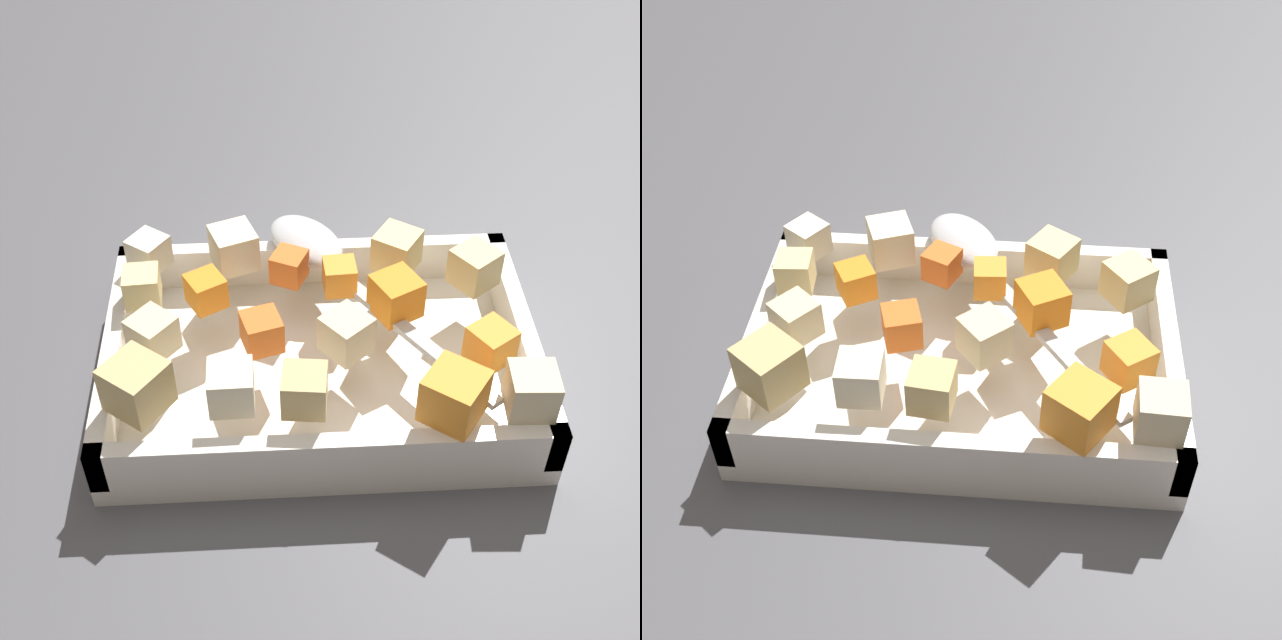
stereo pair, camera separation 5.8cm
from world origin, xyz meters
TOP-DOWN VIEW (x-y plane):
  - ground_plane at (0.00, 0.00)m, footprint 4.00×4.00m
  - baking_dish at (0.02, -0.02)m, footprint 0.30×0.21m
  - carrot_chunk_corner_ne at (-0.09, 0.01)m, footprint 0.04×0.04m
  - carrot_chunk_near_right at (0.10, -0.05)m, footprint 0.03×0.03m
  - carrot_chunk_center at (0.06, -0.01)m, footprint 0.03×0.03m
  - carrot_chunk_mid_right at (0.04, -0.08)m, footprint 0.03×0.03m
  - carrot_chunk_under_handle at (-0.06, 0.06)m, footprint 0.05×0.05m
  - carrot_chunk_near_spoon at (0.00, -0.06)m, footprint 0.02×0.02m
  - carrot_chunk_far_left at (-0.04, -0.04)m, footprint 0.04×0.04m
  - potato_chunk_near_left at (0.00, 0.00)m, footprint 0.04×0.04m
  - potato_chunk_heap_top at (-0.11, 0.06)m, footprint 0.03×0.03m
  - potato_chunk_corner_sw at (0.08, -0.10)m, footprint 0.04×0.04m
  - potato_chunk_heap_side at (-0.10, -0.06)m, footprint 0.04×0.04m
  - potato_chunk_corner_se at (0.14, -0.06)m, footprint 0.03×0.03m
  - potato_chunk_mid_left at (-0.04, -0.09)m, footprint 0.04×0.04m
  - potato_chunk_rim_edge at (0.03, 0.05)m, footprint 0.03×0.03m
  - potato_chunk_back_center at (0.13, -0.01)m, footprint 0.04×0.04m
  - potato_chunk_far_right at (0.13, 0.04)m, footprint 0.05×0.05m
  - parsnip_chunk_corner_nw at (0.14, -0.10)m, footprint 0.03×0.03m
  - parsnip_chunk_front_center at (0.08, 0.04)m, footprint 0.03×0.03m
  - serving_spoon at (0.01, -0.10)m, footprint 0.16×0.21m

SIDE VIEW (x-z plane):
  - ground_plane at x=0.00m, z-range 0.00..0.00m
  - baking_dish at x=0.02m, z-range -0.01..0.04m
  - serving_spoon at x=0.01m, z-range 0.05..0.07m
  - carrot_chunk_mid_right at x=0.04m, z-range 0.05..0.07m
  - carrot_chunk_near_spoon at x=0.00m, z-range 0.05..0.07m
  - carrot_chunk_near_right at x=0.10m, z-range 0.05..0.07m
  - parsnip_chunk_corner_nw at x=0.14m, z-range 0.05..0.07m
  - carrot_chunk_center at x=0.06m, z-range 0.05..0.07m
  - potato_chunk_corner_se at x=0.14m, z-range 0.05..0.07m
  - carrot_chunk_corner_ne at x=-0.09m, z-range 0.05..0.08m
  - potato_chunk_back_center at x=0.13m, z-range 0.05..0.08m
  - potato_chunk_rim_edge at x=0.03m, z-range 0.05..0.08m
  - potato_chunk_near_left at x=0.00m, z-range 0.05..0.08m
  - parsnip_chunk_front_center at x=0.08m, z-range 0.05..0.08m
  - potato_chunk_heap_side at x=-0.10m, z-range 0.05..0.08m
  - potato_chunk_mid_left at x=-0.04m, z-range 0.05..0.08m
  - carrot_chunk_far_left at x=-0.04m, z-range 0.05..0.08m
  - potato_chunk_heap_top at x=-0.11m, z-range 0.05..0.08m
  - potato_chunk_corner_sw at x=0.08m, z-range 0.05..0.08m
  - carrot_chunk_under_handle at x=-0.06m, z-range 0.05..0.08m
  - potato_chunk_far_right at x=0.13m, z-range 0.05..0.08m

